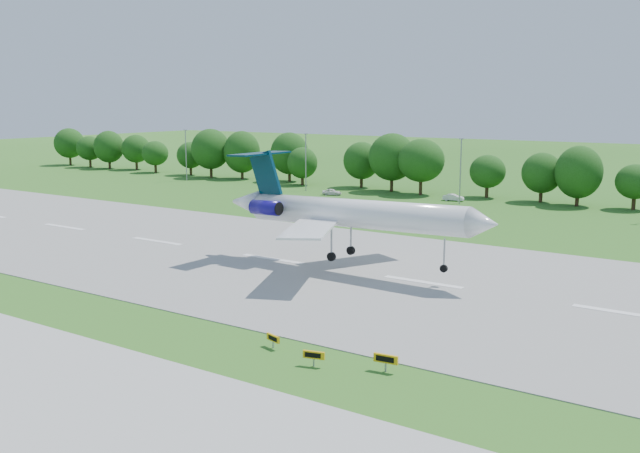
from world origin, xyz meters
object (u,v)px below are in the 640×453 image
at_px(taxi_sign_left, 273,338).
at_px(service_vehicle_a, 453,197).
at_px(airliner, 342,211).
at_px(service_vehicle_b, 332,192).

height_order(taxi_sign_left, service_vehicle_a, service_vehicle_a).
height_order(airliner, service_vehicle_b, airliner).
distance_m(airliner, service_vehicle_b, 65.47).
bearing_deg(airliner, service_vehicle_b, 125.21).
bearing_deg(service_vehicle_b, airliner, -163.78).
relative_size(taxi_sign_left, service_vehicle_a, 0.38).
xyz_separation_m(airliner, service_vehicle_a, (-12.41, 60.08, -6.12)).
distance_m(airliner, taxi_sign_left, 27.25).
relative_size(taxi_sign_left, service_vehicle_b, 0.39).
xyz_separation_m(airliner, taxi_sign_left, (9.30, -24.91, -5.99)).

